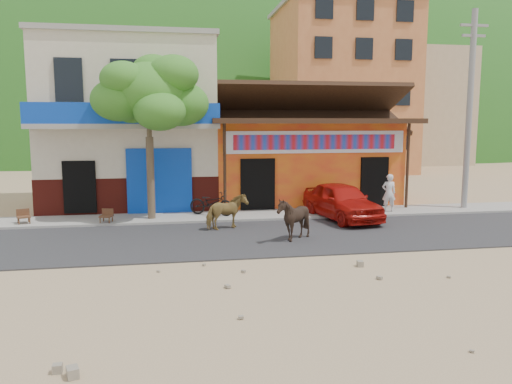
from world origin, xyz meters
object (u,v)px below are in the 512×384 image
at_px(pedestrian, 389,193).
at_px(cafe_chair_left, 106,210).
at_px(tree, 149,137).
at_px(utility_pole, 469,111).
at_px(scooter, 212,203).
at_px(cow_dark, 293,219).
at_px(cow_tan, 227,212).
at_px(red_car, 342,201).
at_px(cafe_chair_right, 23,210).

distance_m(pedestrian, cafe_chair_left, 10.84).
height_order(tree, utility_pole, utility_pole).
bearing_deg(scooter, pedestrian, -63.99).
bearing_deg(scooter, cafe_chair_left, 130.73).
height_order(cow_dark, cafe_chair_left, cow_dark).
bearing_deg(utility_pole, cow_tan, -167.73).
height_order(cow_dark, red_car, red_car).
bearing_deg(tree, utility_pole, 0.90).
relative_size(utility_pole, cow_dark, 5.92).
bearing_deg(utility_pole, tree, -179.10).
relative_size(cow_dark, scooter, 0.75).
xyz_separation_m(cow_tan, red_car, (4.44, 1.03, 0.10)).
bearing_deg(cafe_chair_right, utility_pole, -19.34).
distance_m(tree, cow_dark, 6.41).
height_order(scooter, cafe_chair_right, scooter).
relative_size(utility_pole, cow_tan, 5.69).
xyz_separation_m(scooter, pedestrian, (7.01, -0.42, 0.27)).
xyz_separation_m(red_car, cafe_chair_left, (-8.57, 0.50, -0.17)).
bearing_deg(scooter, cow_tan, -142.70).
height_order(scooter, pedestrian, pedestrian).
bearing_deg(tree, cafe_chair_left, -162.31).
bearing_deg(cow_dark, cafe_chair_right, -110.86).
relative_size(cow_tan, cafe_chair_left, 1.61).
height_order(red_car, scooter, red_car).
bearing_deg(scooter, cow_dark, -123.88).
bearing_deg(cafe_chair_right, pedestrian, -20.53).
xyz_separation_m(red_car, pedestrian, (2.26, 0.83, 0.14)).
bearing_deg(cafe_chair_right, cow_tan, -35.41).
bearing_deg(cow_dark, tree, -129.82).
bearing_deg(pedestrian, cow_dark, 46.76).
distance_m(red_car, cafe_chair_left, 8.58).
bearing_deg(cafe_chair_left, tree, 31.34).
relative_size(cow_tan, red_car, 0.35).
xyz_separation_m(scooter, cafe_chair_left, (-3.81, -0.76, -0.04)).
bearing_deg(pedestrian, cow_tan, 24.04).
bearing_deg(cow_tan, scooter, -15.99).
height_order(utility_pole, scooter, utility_pole).
distance_m(cow_tan, pedestrian, 6.96).
height_order(tree, cow_tan, tree).
xyz_separation_m(cow_tan, pedestrian, (6.70, 1.86, 0.24)).
relative_size(tree, cafe_chair_left, 6.86).
height_order(utility_pole, cow_dark, utility_pole).
distance_m(cow_tan, cafe_chair_left, 4.40).
bearing_deg(scooter, cafe_chair_right, 123.36).
xyz_separation_m(scooter, cafe_chair_right, (-6.64, -0.45, -0.01)).
distance_m(cow_tan, cow_dark, 2.69).
bearing_deg(cafe_chair_right, cafe_chair_left, -26.84).
bearing_deg(cow_tan, pedestrian, -98.29).
relative_size(utility_pole, pedestrian, 5.34).
distance_m(cow_dark, scooter, 4.77).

